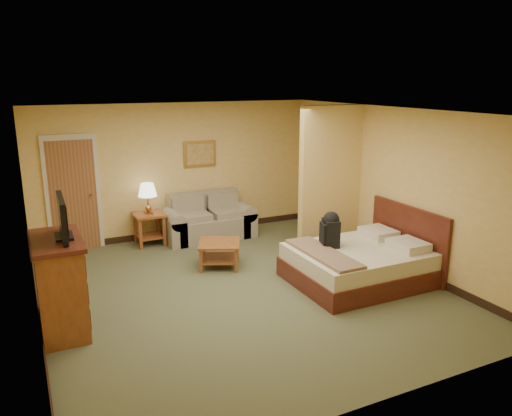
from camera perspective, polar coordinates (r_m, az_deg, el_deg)
floor at (r=7.50m, az=-1.75°, el=-9.31°), size 6.00×6.00×0.00m
ceiling at (r=6.87m, az=-1.93°, el=10.93°), size 6.00×6.00×0.00m
back_wall at (r=9.83m, az=-8.97°, el=4.24°), size 5.50×0.02×2.60m
left_wall at (r=6.51m, az=-24.57°, el=-2.26°), size 0.02×6.00×2.60m
right_wall at (r=8.53m, az=15.31°, el=2.32°), size 0.02×6.00×2.60m
partition at (r=8.89m, az=8.48°, el=3.16°), size 1.20×0.15×2.60m
door at (r=9.49m, az=-20.17°, el=1.49°), size 0.94×0.16×2.10m
baseboard at (r=10.12m, az=-8.68°, el=-2.69°), size 5.50×0.02×0.12m
loveseat at (r=9.81m, az=-5.44°, el=-1.76°), size 1.74×0.81×0.88m
side_table at (r=9.53m, az=-12.11°, el=-1.80°), size 0.55×0.55×0.61m
table_lamp at (r=9.38m, az=-12.31°, el=1.94°), size 0.34×0.34×0.57m
coffee_table at (r=8.29m, az=-4.19°, el=-4.69°), size 0.88×0.88×0.43m
wall_picture at (r=9.90m, az=-6.44°, el=6.16°), size 0.66×0.04×0.52m
dresser at (r=6.60m, az=-21.48°, el=-8.16°), size 0.59×1.12×1.19m
tv at (r=6.34m, az=-21.27°, el=-1.15°), size 0.21×0.81×0.50m
bed at (r=7.87m, az=11.99°, el=-6.11°), size 1.98×1.69×1.09m
backpack at (r=7.70m, az=8.55°, el=-2.29°), size 0.29×0.36×0.55m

